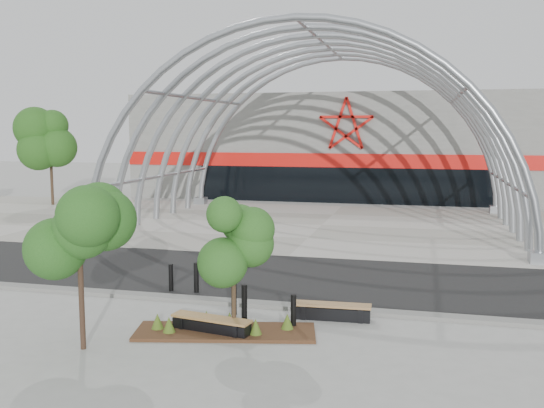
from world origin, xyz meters
The scene contains 17 objects.
ground centered at (0.00, 0.00, 0.00)m, with size 140.00×140.00×0.00m, color #969691.
road centered at (0.00, 3.50, 0.01)m, with size 140.00×7.00×0.02m, color black.
forecourt centered at (0.00, 15.50, 0.02)m, with size 60.00×17.00×0.04m, color #9C988D.
kerb centered at (0.00, -0.25, 0.06)m, with size 60.00×0.50×0.12m, color slate.
arena_building centered at (0.00, 33.45, 3.99)m, with size 34.00×15.24×8.00m.
vault_canopy centered at (0.00, 15.50, 0.02)m, with size 20.80×15.80×20.36m.
planting_bed centered at (0.38, -2.87, 0.12)m, with size 4.91×2.42×0.50m.
street_tree_0 centered at (-2.58, -4.78, 2.99)m, with size 1.83×1.83×4.17m.
street_tree_1 centered at (0.69, -2.88, 2.52)m, with size 1.48×1.48×3.51m.
bench_0 centered at (0.11, -3.01, 0.22)m, with size 2.25×0.87×0.46m.
bench_1 centered at (3.01, -1.01, 0.22)m, with size 2.19×0.58×0.46m.
bollard_0 centered at (-2.62, 0.66, 0.46)m, with size 0.15×0.15×0.93m, color black.
bollard_1 centered at (-1.74, 0.69, 0.50)m, with size 0.16×0.16×1.01m, color black.
bollard_2 centered at (0.17, -1.23, 0.50)m, with size 0.16×0.16×1.00m, color black.
bollard_3 centered at (0.61, -1.66, 0.51)m, with size 0.16×0.16×1.02m, color black.
bollard_4 centered at (2.10, -2.06, 0.47)m, with size 0.15×0.15×0.94m, color black.
bg_tree_0 centered at (-20.00, 20.00, 4.64)m, with size 3.00×3.00×6.45m.
Camera 1 is at (5.36, -17.52, 5.35)m, focal length 40.00 mm.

